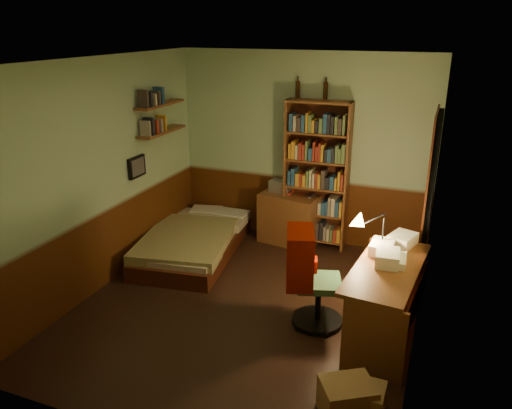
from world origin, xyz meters
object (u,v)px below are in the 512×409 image
(mini_stereo, at_px, (281,186))
(cardboard_box_a, at_px, (347,399))
(bookshelf, at_px, (316,176))
(desk_lamp, at_px, (384,225))
(dresser, at_px, (288,219))
(desk, at_px, (384,301))
(bed, at_px, (193,234))
(cardboard_box_b, at_px, (362,399))
(office_chair, at_px, (319,284))

(mini_stereo, height_order, cardboard_box_a, mini_stereo)
(bookshelf, xyz_separation_m, desk_lamp, (1.09, -1.50, 0.02))
(dresser, relative_size, desk, 0.57)
(bed, xyz_separation_m, bookshelf, (1.42, 0.88, 0.71))
(mini_stereo, height_order, cardboard_box_b, mini_stereo)
(desk_lamp, bearing_deg, mini_stereo, 153.34)
(office_chair, bearing_deg, cardboard_box_b, -77.29)
(bed, bearing_deg, mini_stereo, 37.37)
(mini_stereo, xyz_separation_m, cardboard_box_a, (1.60, -3.11, -0.63))
(desk_lamp, height_order, cardboard_box_a, desk_lamp)
(cardboard_box_b, bearing_deg, mini_stereo, 119.26)
(mini_stereo, distance_m, office_chair, 2.23)
(desk_lamp, distance_m, cardboard_box_a, 1.79)
(desk, xyz_separation_m, desk_lamp, (-0.11, 0.35, 0.64))
(mini_stereo, relative_size, cardboard_box_b, 0.84)
(office_chair, bearing_deg, desk, -13.93)
(dresser, xyz_separation_m, desk, (1.54, -1.77, 0.02))
(cardboard_box_a, bearing_deg, bed, 138.90)
(office_chair, bearing_deg, bed, 134.85)
(dresser, distance_m, office_chair, 2.03)
(dresser, bearing_deg, bookshelf, 23.03)
(bookshelf, distance_m, cardboard_box_a, 3.37)
(bookshelf, height_order, office_chair, bookshelf)
(bed, relative_size, desk, 1.38)
(desk_lamp, bearing_deg, cardboard_box_a, -72.38)
(desk_lamp, bearing_deg, bookshelf, 143.36)
(mini_stereo, xyz_separation_m, office_chair, (1.05, -1.94, -0.33))
(bed, xyz_separation_m, mini_stereo, (0.92, 0.92, 0.50))
(desk, bearing_deg, desk_lamp, 112.74)
(bed, xyz_separation_m, office_chair, (1.97, -1.02, 0.17))
(office_chair, bearing_deg, bookshelf, 88.40)
(bed, distance_m, cardboard_box_b, 3.37)
(cardboard_box_a, xyz_separation_m, cardboard_box_b, (0.10, 0.08, -0.03))
(dresser, relative_size, desk_lamp, 1.47)
(cardboard_box_b, bearing_deg, desk, 90.09)
(mini_stereo, bearing_deg, desk, -42.90)
(cardboard_box_b, bearing_deg, desk_lamp, 94.19)
(mini_stereo, distance_m, desk_lamp, 2.23)
(desk, height_order, cardboard_box_a, desk)
(office_chair, distance_m, cardboard_box_b, 1.32)
(bookshelf, xyz_separation_m, cardboard_box_b, (1.20, -3.00, -0.88))
(bookshelf, xyz_separation_m, cardboard_box_a, (1.09, -3.07, -0.85))
(desk, bearing_deg, cardboard_box_b, -84.06)
(bed, xyz_separation_m, desk_lamp, (2.51, -0.62, 0.73))
(cardboard_box_b, bearing_deg, bookshelf, 111.79)
(mini_stereo, bearing_deg, office_chair, -56.22)
(dresser, xyz_separation_m, cardboard_box_a, (1.44, -2.99, -0.20))
(mini_stereo, bearing_deg, cardboard_box_b, -55.50)
(desk, relative_size, cardboard_box_a, 3.49)
(desk_lamp, xyz_separation_m, cardboard_box_b, (0.11, -1.49, -0.90))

